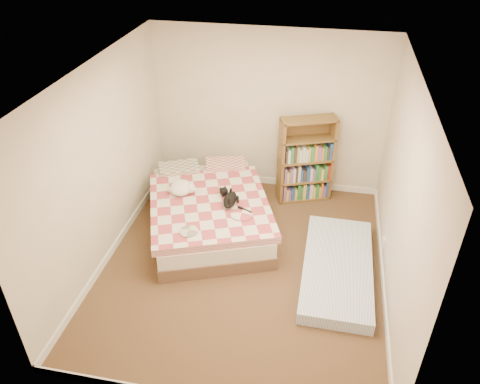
% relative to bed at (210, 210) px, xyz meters
% --- Properties ---
extents(room, '(3.51, 4.01, 2.51)m').
position_rel_bed_xyz_m(room, '(0.62, -0.72, 0.94)').
color(room, '#4A2F1F').
rests_on(room, ground).
extents(bed, '(2.15, 2.53, 0.57)m').
position_rel_bed_xyz_m(bed, '(0.00, 0.00, 0.00)').
color(bed, brown).
rests_on(bed, room).
extents(bookshelf, '(0.90, 0.55, 1.34)m').
position_rel_bed_xyz_m(bookshelf, '(1.25, 0.99, 0.25)').
color(bookshelf, brown).
rests_on(bookshelf, room).
extents(floor_mattress, '(0.85, 1.87, 0.17)m').
position_rel_bed_xyz_m(floor_mattress, '(1.81, -0.67, -0.18)').
color(floor_mattress, '#718EBD').
rests_on(floor_mattress, room).
extents(black_cat, '(0.36, 0.64, 0.14)m').
position_rel_bed_xyz_m(black_cat, '(0.33, -0.12, 0.32)').
color(black_cat, black).
rests_on(black_cat, bed).
extents(white_dog, '(0.46, 0.46, 0.17)m').
position_rel_bed_xyz_m(white_dog, '(-0.38, -0.03, 0.34)').
color(white_dog, white).
rests_on(white_dog, bed).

